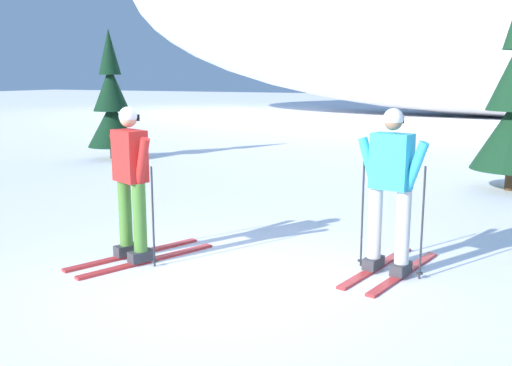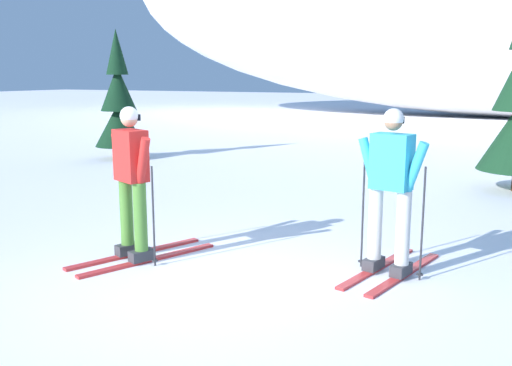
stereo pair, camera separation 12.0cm
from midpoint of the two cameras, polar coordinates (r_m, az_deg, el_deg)
name	(u,v)px [view 1 (the left image)]	position (r m, az deg, el deg)	size (l,w,h in m)	color
ground_plane	(218,288)	(5.83, -4.40, -10.39)	(120.00, 120.00, 0.00)	white
skier_cyan_jacket	(391,189)	(6.12, 12.76, -0.61)	(0.80, 1.71, 1.77)	red
skier_red_jacket	(132,182)	(6.57, -12.84, 0.08)	(1.07, 1.78, 1.76)	red
pine_tree_far_left	(112,106)	(14.86, -14.47, 7.50)	(1.25, 1.25, 3.22)	#47301E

